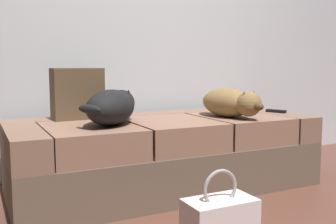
# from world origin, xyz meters

# --- Properties ---
(couch) EXTENTS (2.02, 0.86, 0.48)m
(couch) POSITION_xyz_m (0.00, 1.05, 0.24)
(couch) COLOR brown
(couch) RESTS_ON ground
(dog_dark) EXTENTS (0.49, 0.57, 0.21)m
(dog_dark) POSITION_xyz_m (-0.39, 0.97, 0.59)
(dog_dark) COLOR black
(dog_dark) RESTS_ON couch
(dog_tan) EXTENTS (0.30, 0.59, 0.20)m
(dog_tan) POSITION_xyz_m (0.44, 0.91, 0.58)
(dog_tan) COLOR olive
(dog_tan) RESTS_ON couch
(tv_remote) EXTENTS (0.10, 0.16, 0.02)m
(tv_remote) POSITION_xyz_m (0.92, 0.99, 0.49)
(tv_remote) COLOR black
(tv_remote) RESTS_ON couch
(throw_pillow) EXTENTS (0.35, 0.15, 0.34)m
(throw_pillow) POSITION_xyz_m (-0.53, 1.28, 0.65)
(throw_pillow) COLOR brown
(throw_pillow) RESTS_ON couch
(handbag) EXTENTS (0.32, 0.18, 0.38)m
(handbag) POSITION_xyz_m (-0.19, 0.10, 0.13)
(handbag) COLOR silver
(handbag) RESTS_ON ground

